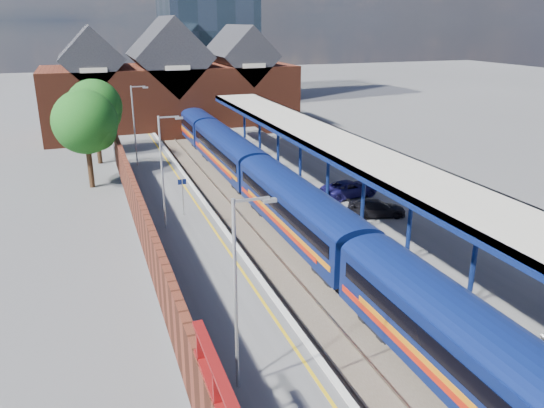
{
  "coord_description": "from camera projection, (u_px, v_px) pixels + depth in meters",
  "views": [
    {
      "loc": [
        -10.61,
        -9.06,
        13.22
      ],
      "look_at": [
        -0.29,
        19.77,
        2.6
      ],
      "focal_mm": 35.0,
      "sensor_mm": 36.0,
      "label": 1
    }
  ],
  "objects": [
    {
      "name": "coping_right",
      "position": [
        321.0,
        220.0,
        34.23
      ],
      "size": [
        0.3,
        76.0,
        0.05
      ],
      "primitive_type": "cube",
      "color": "silver",
      "rests_on": "right_platform"
    },
    {
      "name": "lamp_post_c",
      "position": [
        164.0,
        166.0,
        31.68
      ],
      "size": [
        1.48,
        0.18,
        7.0
      ],
      "color": "#A5A8AA",
      "rests_on": "left_platform"
    },
    {
      "name": "brick_wall",
      "position": [
        158.0,
        267.0,
        24.43
      ],
      "size": [
        0.35,
        50.0,
        3.86
      ],
      "color": "#602919",
      "rests_on": "left_platform"
    },
    {
      "name": "platform_sign",
      "position": [
        183.0,
        191.0,
        34.65
      ],
      "size": [
        0.55,
        0.08,
        2.5
      ],
      "color": "#A5A8AA",
      "rests_on": "left_platform"
    },
    {
      "name": "tree_far",
      "position": [
        96.0,
        108.0,
        50.1
      ],
      "size": [
        5.2,
        5.2,
        8.1
      ],
      "color": "#382314",
      "rests_on": "ground"
    },
    {
      "name": "coping_left",
      "position": [
        227.0,
        232.0,
        32.22
      ],
      "size": [
        0.3,
        76.0,
        0.05
      ],
      "primitive_type": "cube",
      "color": "silver",
      "rests_on": "left_platform"
    },
    {
      "name": "parked_car_dark",
      "position": [
        376.0,
        208.0,
        34.79
      ],
      "size": [
        4.1,
        2.46,
        1.11
      ],
      "primitive_type": "imported",
      "rotation": [
        0.0,
        0.0,
        1.32
      ],
      "color": "black",
      "rests_on": "right_platform"
    },
    {
      "name": "right_platform",
      "position": [
        360.0,
        222.0,
        35.31
      ],
      "size": [
        6.0,
        76.0,
        1.0
      ],
      "primitive_type": "cube",
      "color": "#565659",
      "rests_on": "ground"
    },
    {
      "name": "yellow_line",
      "position": [
        217.0,
        234.0,
        32.04
      ],
      "size": [
        0.14,
        76.0,
        0.01
      ],
      "primitive_type": "cube",
      "color": "yellow",
      "rests_on": "left_platform"
    },
    {
      "name": "lamp_post_b",
      "position": [
        239.0,
        285.0,
        17.45
      ],
      "size": [
        1.48,
        0.18,
        7.0
      ],
      "color": "#A5A8AA",
      "rests_on": "left_platform"
    },
    {
      "name": "rails",
      "position": [
        275.0,
        239.0,
        33.52
      ],
      "size": [
        4.51,
        76.0,
        0.14
      ],
      "color": "slate",
      "rests_on": "ground"
    },
    {
      "name": "ballast_bed",
      "position": [
        275.0,
        241.0,
        33.55
      ],
      "size": [
        6.0,
        76.0,
        0.06
      ],
      "primitive_type": "cube",
      "color": "#473D33",
      "rests_on": "ground"
    },
    {
      "name": "station_building",
      "position": [
        170.0,
        87.0,
        65.58
      ],
      "size": [
        30.0,
        12.12,
        13.78
      ],
      "color": "#602919",
      "rests_on": "ground"
    },
    {
      "name": "train",
      "position": [
        258.0,
        174.0,
        40.49
      ],
      "size": [
        2.87,
        65.9,
        3.45
      ],
      "color": "#0C1A55",
      "rests_on": "ground"
    },
    {
      "name": "ground",
      "position": [
        232.0,
        195.0,
        42.46
      ],
      "size": [
        240.0,
        240.0,
        0.0
      ],
      "primitive_type": "plane",
      "color": "#5B5B5E",
      "rests_on": "ground"
    },
    {
      "name": "lamp_post_d",
      "position": [
        135.0,
        121.0,
        45.91
      ],
      "size": [
        1.48,
        0.18,
        7.0
      ],
      "color": "#A5A8AA",
      "rests_on": "left_platform"
    },
    {
      "name": "canopy",
      "position": [
        342.0,
        147.0,
        35.32
      ],
      "size": [
        4.5,
        52.0,
        4.48
      ],
      "color": "navy",
      "rests_on": "right_platform"
    },
    {
      "name": "tree_near",
      "position": [
        87.0,
        124.0,
        42.66
      ],
      "size": [
        5.2,
        5.2,
        8.1
      ],
      "color": "#382314",
      "rests_on": "ground"
    },
    {
      "name": "parked_car_blue",
      "position": [
        350.0,
        189.0,
        38.75
      ],
      "size": [
        4.45,
        2.41,
        1.18
      ],
      "primitive_type": "imported",
      "rotation": [
        0.0,
        0.0,
        1.68
      ],
      "color": "navy",
      "rests_on": "right_platform"
    },
    {
      "name": "left_platform",
      "position": [
        189.0,
        246.0,
        31.65
      ],
      "size": [
        5.0,
        76.0,
        1.0
      ],
      "primitive_type": "cube",
      "color": "#565659",
      "rests_on": "ground"
    }
  ]
}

